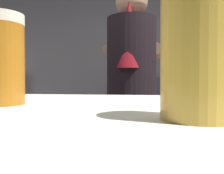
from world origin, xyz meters
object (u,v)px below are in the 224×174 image
object	(u,v)px
mixing_bowl	(132,103)
bottle_soy	(127,70)
chefs_knife	(167,106)
bartender	(131,94)
bottle_hot_sauce	(163,70)
bottle_vinegar	(148,71)
pint_glass_far	(198,45)
bottle_olive_oil	(177,71)
pint_glass_near	(1,60)

from	to	relation	value
mixing_bowl	bottle_soy	distance (m)	1.35
chefs_knife	bottle_soy	xyz separation A→B (m)	(-0.42, 1.29, 0.36)
chefs_knife	bartender	bearing A→B (deg)	-102.28
bottle_soy	bottle_hot_sauce	distance (m)	0.49
mixing_bowl	bottle_vinegar	size ratio (longest dim) A/B	0.87
pint_glass_far	bottle_hot_sauce	xyz separation A→B (m)	(0.22, 3.11, 0.10)
mixing_bowl	bottle_soy	world-z (taller)	bottle_soy
bottle_olive_oil	bottle_soy	bearing A→B (deg)	176.30
bartender	bottle_soy	world-z (taller)	bartender
bartender	chefs_knife	bearing A→B (deg)	-28.45
bottle_vinegar	chefs_knife	bearing A→B (deg)	-83.44
pint_glass_far	bottle_soy	bearing A→B (deg)	95.07
mixing_bowl	chefs_knife	size ratio (longest dim) A/B	0.83
mixing_bowl	bottle_hot_sauce	bearing A→B (deg)	74.43
bottle_vinegar	bottle_hot_sauce	bearing A→B (deg)	28.10
bottle_vinegar	mixing_bowl	bearing A→B (deg)	-97.46
chefs_knife	pint_glass_far	world-z (taller)	pint_glass_far
pint_glass_near	bottle_olive_oil	xyz separation A→B (m)	(0.69, 2.94, 0.09)
bartender	pint_glass_near	bearing A→B (deg)	179.67
mixing_bowl	bottle_olive_oil	distance (m)	1.41
pint_glass_far	bottle_olive_oil	world-z (taller)	bottle_olive_oil
bartender	bottle_vinegar	distance (m)	1.62
bottle_soy	bottle_hot_sauce	bearing A→B (deg)	1.67
chefs_knife	bottle_soy	size ratio (longest dim) A/B	0.90
bottle_olive_oil	bottle_vinegar	distance (m)	0.40
mixing_bowl	bottle_olive_oil	bearing A→B (deg)	66.19
bottle_olive_oil	bottle_vinegar	xyz separation A→B (m)	(-0.40, -0.05, -0.01)
pint_glass_far	bottle_hot_sauce	distance (m)	3.12
chefs_knife	bottle_hot_sauce	xyz separation A→B (m)	(0.07, 1.31, 0.35)
chefs_knife	bottle_olive_oil	xyz separation A→B (m)	(0.26, 1.25, 0.35)
bartender	pint_glass_near	xyz separation A→B (m)	(-0.15, -1.29, 0.13)
mixing_bowl	bottle_vinegar	distance (m)	1.26
bartender	pint_glass_far	size ratio (longest dim) A/B	11.73
pint_glass_far	bottle_soy	size ratio (longest dim) A/B	0.56
pint_glass_far	bottle_soy	xyz separation A→B (m)	(-0.27, 3.09, 0.10)
mixing_bowl	bartender	bearing A→B (deg)	-87.84
mixing_bowl	chefs_knife	distance (m)	0.30
bartender	pint_glass_far	bearing A→B (deg)	-168.27
pint_glass_near	pint_glass_far	bearing A→B (deg)	-21.00
pint_glass_near	mixing_bowl	bearing A→B (deg)	85.47
bottle_soy	bottle_vinegar	xyz separation A→B (m)	(0.28, -0.10, -0.02)
bottle_olive_oil	bottle_hot_sauce	bearing A→B (deg)	162.77
chefs_knife	pint_glass_far	bearing A→B (deg)	-72.25
chefs_knife	bottle_hot_sauce	world-z (taller)	bottle_hot_sauce
bottle_vinegar	bottle_soy	bearing A→B (deg)	161.04
bottle_soy	bottle_hot_sauce	world-z (taller)	bottle_soy
chefs_knife	bottle_hot_sauce	size ratio (longest dim) A/B	0.94
bottle_soy	bottle_olive_oil	size ratio (longest dim) A/B	1.10
bartender	bottle_hot_sauce	size ratio (longest dim) A/B	6.88
pint_glass_near	bottle_hot_sauce	world-z (taller)	bottle_hot_sauce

